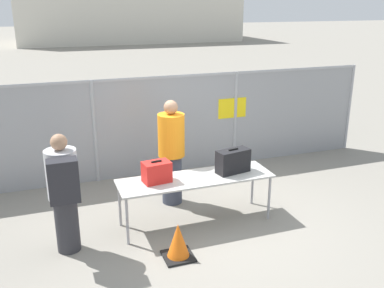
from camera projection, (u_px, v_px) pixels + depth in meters
name	position (u px, v px, depth m)	size (l,w,h in m)	color
ground_plane	(210.00, 220.00, 6.57)	(120.00, 120.00, 0.00)	gray
fence_section	(169.00, 122.00, 8.18)	(8.47, 0.07, 1.90)	#9EA0A5
inspection_table	(196.00, 181.00, 6.31)	(2.31, 0.67, 0.73)	#B2B2AD
suitcase_red	(157.00, 172.00, 6.11)	(0.42, 0.30, 0.33)	red
suitcase_black	(233.00, 161.00, 6.44)	(0.54, 0.32, 0.38)	black
traveler_hooded	(64.00, 190.00, 5.47)	(0.41, 0.63, 1.64)	#2D2D33
security_worker_near	(171.00, 151.00, 6.91)	(0.43, 0.43, 1.74)	#383D4C
utility_trailer	(254.00, 119.00, 10.66)	(4.08, 2.12, 0.75)	#4C6B47
distant_hangar	(127.00, 5.00, 36.27)	(17.94, 8.22, 5.95)	beige
traffic_cone	(178.00, 242.00, 5.56)	(0.39, 0.39, 0.49)	black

